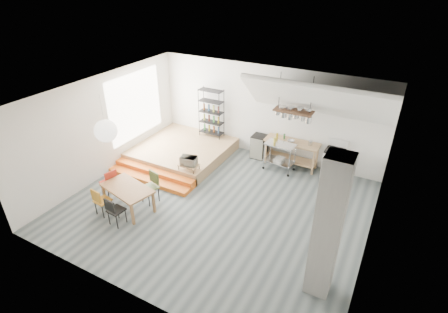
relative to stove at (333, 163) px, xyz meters
The scene contains 26 objects.
floor 4.05m from the stove, 128.38° to the right, with size 8.00×8.00×0.00m, color #4A5456.
wall_back 2.76m from the stove, behind, with size 8.00×0.04×3.20m, color silver.
wall_left 7.31m from the stove, 154.10° to the right, with size 0.04×7.00×3.20m, color silver.
wall_right 3.67m from the stove, 64.58° to the right, with size 0.04×7.00×3.20m, color silver.
ceiling 4.86m from the stove, 128.38° to the right, with size 8.00×7.00×0.02m, color white.
slope_ceiling 2.20m from the stove, 159.90° to the right, with size 4.40×1.80×0.15m, color white.
window_pane 6.82m from the stove, 165.66° to the right, with size 0.02×2.50×2.20m, color white.
platform 5.14m from the stove, 166.98° to the right, with size 3.00×3.00×0.40m, color #A68053.
step_lower 5.90m from the stove, 148.15° to the right, with size 3.00×0.35×0.13m, color orange.
step_upper 5.72m from the stove, 151.14° to the right, with size 3.00×0.35×0.27m, color orange.
concrete_column 4.86m from the stove, 80.25° to the right, with size 0.50×0.50×3.20m, color gray.
kitchen_counter 1.41m from the stove, behind, with size 1.80×0.60×0.91m.
stove is the anchor object (origin of this frame).
pot_rack 2.04m from the stove, behind, with size 1.20×0.50×1.43m.
wire_shelving 4.58m from the stove, behind, with size 0.88×0.38×1.80m.
microwave_shelf 4.58m from the stove, 148.33° to the right, with size 0.60×0.40×0.16m.
paper_lantern 6.92m from the stove, 140.22° to the right, with size 0.60×0.60×0.60m, color white.
dining_table 6.36m from the stove, 135.90° to the right, with size 1.61×1.13×0.69m.
chair_mustard 7.09m from the stove, 135.14° to the right, with size 0.43×0.43×0.84m.
chair_black 6.77m from the stove, 130.53° to the right, with size 0.42×0.42×0.84m.
chair_olive 5.70m from the stove, 137.97° to the right, with size 0.52×0.52×0.92m.
chair_red 6.88m from the stove, 142.13° to the right, with size 0.48×0.48×0.89m.
rolling_cart 1.71m from the stove, 164.50° to the right, with size 1.01×0.62×0.96m.
mini_fridge 2.58m from the stove, behind, with size 0.49×0.49×0.83m, color black.
microwave 4.59m from the stove, 148.33° to the right, with size 0.50×0.34×0.27m, color beige.
bowl 1.51m from the stove, behind, with size 0.23×0.23×0.06m, color silver.
Camera 1 is at (4.01, -6.97, 6.01)m, focal length 28.00 mm.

